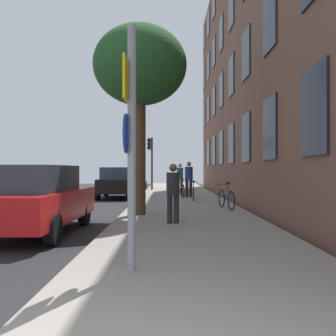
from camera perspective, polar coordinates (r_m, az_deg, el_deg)
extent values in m
plane|color=#332D28|center=(17.40, -9.40, -5.25)|extent=(41.80, 41.80, 0.00)
cube|color=#232326|center=(17.87, -16.08, -5.10)|extent=(7.00, 38.00, 0.01)
cube|color=gray|center=(17.16, 2.24, -5.12)|extent=(4.20, 38.00, 0.12)
cube|color=brown|center=(17.68, 11.14, 16.96)|extent=(0.50, 27.00, 13.50)
cube|color=#1E232D|center=(7.87, 22.27, 8.43)|extent=(0.06, 1.29, 1.81)
cube|color=#1E232D|center=(10.81, 16.00, 6.08)|extent=(0.06, 1.29, 1.81)
cube|color=#1E232D|center=(13.83, 12.47, 4.71)|extent=(0.06, 1.29, 1.81)
cube|color=#1E232D|center=(16.88, 10.21, 3.83)|extent=(0.06, 1.29, 1.81)
cube|color=#1E232D|center=(19.96, 8.66, 3.21)|extent=(0.06, 1.29, 1.81)
cube|color=#1E232D|center=(23.05, 7.52, 2.76)|extent=(0.06, 1.29, 1.81)
cube|color=#1E232D|center=(26.15, 6.65, 2.42)|extent=(0.06, 1.29, 1.81)
cube|color=#1E232D|center=(29.26, 5.96, 2.14)|extent=(0.06, 1.29, 1.81)
cube|color=#1E232D|center=(11.57, 15.99, 21.65)|extent=(0.06, 1.29, 1.81)
cube|color=#1E232D|center=(14.43, 12.46, 17.17)|extent=(0.06, 1.29, 1.81)
cube|color=#1E232D|center=(17.38, 10.21, 14.16)|extent=(0.06, 1.29, 1.81)
cube|color=#1E232D|center=(20.39, 8.65, 12.01)|extent=(0.06, 1.29, 1.81)
cube|color=#1E232D|center=(23.42, 7.51, 10.42)|extent=(0.06, 1.29, 1.81)
cube|color=#1E232D|center=(26.48, 6.64, 9.18)|extent=(0.06, 1.29, 1.81)
cube|color=#1E232D|center=(29.55, 5.96, 8.21)|extent=(0.06, 1.29, 1.81)
cube|color=#1E232D|center=(18.40, 10.20, 23.63)|extent=(0.06, 1.29, 1.81)
cube|color=#1E232D|center=(21.26, 8.65, 20.27)|extent=(0.06, 1.29, 1.81)
cube|color=#1E232D|center=(24.19, 7.51, 17.71)|extent=(0.06, 1.29, 1.81)
cube|color=#1E232D|center=(27.16, 6.64, 15.70)|extent=(0.06, 1.29, 1.81)
cube|color=#1E232D|center=(30.16, 5.96, 14.09)|extent=(0.06, 1.29, 1.81)
cube|color=#1E232D|center=(25.32, 7.51, 24.45)|extent=(0.06, 1.29, 1.81)
cube|color=#1E232D|center=(28.17, 6.64, 21.82)|extent=(0.06, 1.29, 1.81)
cube|color=#1E232D|center=(31.08, 5.96, 19.68)|extent=(0.06, 1.29, 1.81)
cylinder|color=gray|center=(5.11, -5.53, 3.18)|extent=(0.12, 0.12, 3.45)
cube|color=yellow|center=(5.26, -6.41, 13.59)|extent=(0.03, 0.60, 0.60)
cylinder|color=#14339E|center=(5.14, -6.42, 5.43)|extent=(0.03, 0.56, 0.56)
cylinder|color=black|center=(25.17, -2.33, 0.72)|extent=(0.12, 0.12, 3.62)
cube|color=black|center=(25.23, -2.73, 3.81)|extent=(0.20, 0.24, 0.80)
sphere|color=red|center=(25.26, -2.98, 4.40)|extent=(0.16, 0.16, 0.16)
sphere|color=#523707|center=(25.24, -2.98, 3.81)|extent=(0.16, 0.16, 0.16)
sphere|color=#083E11|center=(25.22, -2.98, 3.22)|extent=(0.16, 0.16, 0.16)
cylinder|color=#4C3823|center=(11.39, -4.21, 2.26)|extent=(0.35, 0.35, 3.81)
ellipsoid|color=#235123|center=(11.84, -4.21, 15.87)|extent=(2.94, 2.94, 2.50)
torus|color=black|center=(13.59, 8.69, -4.74)|extent=(0.15, 0.67, 0.68)
torus|color=black|center=(12.60, 10.19, -5.11)|extent=(0.15, 0.67, 0.68)
cylinder|color=#194C99|center=(13.08, 9.41, -4.11)|extent=(0.19, 0.89, 0.04)
cylinder|color=#194C99|center=(12.84, 9.79, -4.56)|extent=(0.13, 0.54, 0.29)
cylinder|color=#194C99|center=(12.92, 9.64, -3.04)|extent=(0.04, 0.04, 0.28)
cube|color=black|center=(12.91, 9.64, -2.33)|extent=(0.10, 0.24, 0.06)
cylinder|color=#4C4C4C|center=(13.56, 8.69, -2.56)|extent=(0.42, 0.10, 0.03)
torus|color=black|center=(16.83, 4.32, -3.94)|extent=(0.09, 0.63, 0.63)
torus|color=black|center=(15.80, 4.30, -4.19)|extent=(0.09, 0.63, 0.63)
cylinder|color=black|center=(16.31, 4.31, -3.46)|extent=(0.11, 0.88, 0.04)
cylinder|color=black|center=(16.05, 4.30, -3.79)|extent=(0.08, 0.53, 0.29)
cylinder|color=black|center=(16.14, 4.31, -2.64)|extent=(0.04, 0.04, 0.28)
cube|color=black|center=(16.13, 4.31, -2.07)|extent=(0.10, 0.24, 0.06)
cylinder|color=#4C4C4C|center=(16.81, 4.32, -2.26)|extent=(0.42, 0.06, 0.03)
torus|color=black|center=(18.82, 2.36, -3.49)|extent=(0.08, 0.66, 0.66)
torus|color=black|center=(17.79, 2.70, -3.69)|extent=(0.08, 0.66, 0.66)
cylinder|color=#C68C19|center=(18.30, 2.53, -3.02)|extent=(0.10, 0.89, 0.04)
cylinder|color=#C68C19|center=(18.04, 2.61, -3.32)|extent=(0.08, 0.54, 0.29)
cylinder|color=#C68C19|center=(18.13, 2.58, -2.26)|extent=(0.04, 0.04, 0.28)
cube|color=black|center=(18.13, 2.58, -1.76)|extent=(0.10, 0.24, 0.06)
cylinder|color=#4C4C4C|center=(18.80, 2.36, -1.94)|extent=(0.42, 0.06, 0.03)
cylinder|color=#26262D|center=(9.51, 0.51, -6.46)|extent=(0.14, 0.14, 0.76)
cylinder|color=#26262D|center=(9.52, 1.55, -6.45)|extent=(0.14, 0.14, 0.76)
cylinder|color=#26262D|center=(9.46, 1.03, -2.43)|extent=(0.42, 0.42, 0.57)
sphere|color=brown|center=(9.46, 1.03, 0.05)|extent=(0.21, 0.21, 0.21)
cylinder|color=#26262D|center=(18.38, 3.23, -3.23)|extent=(0.16, 0.16, 0.88)
cylinder|color=#26262D|center=(18.39, 3.84, -3.23)|extent=(0.16, 0.16, 0.88)
cylinder|color=navy|center=(18.36, 3.54, -0.83)|extent=(0.44, 0.44, 0.66)
sphere|color=#936B4C|center=(18.36, 3.53, 0.65)|extent=(0.24, 0.24, 0.24)
cylinder|color=#26262D|center=(22.04, 1.87, -2.75)|extent=(0.16, 0.16, 0.86)
cylinder|color=#26262D|center=(22.04, 2.38, -2.75)|extent=(0.16, 0.16, 0.86)
cylinder|color=#33594C|center=(22.02, 2.12, -0.79)|extent=(0.43, 0.43, 0.64)
sphere|color=tan|center=(22.02, 2.12, 0.41)|extent=(0.23, 0.23, 0.23)
cube|color=red|center=(9.14, -19.98, -5.58)|extent=(1.95, 4.27, 0.70)
cube|color=#2D3847|center=(8.90, -20.44, -1.53)|extent=(1.61, 2.40, 0.60)
cylinder|color=black|center=(10.73, -21.72, -6.65)|extent=(0.22, 0.64, 0.64)
cylinder|color=black|center=(10.22, -12.86, -6.98)|extent=(0.22, 0.64, 0.64)
cylinder|color=black|center=(7.64, -17.52, -9.30)|extent=(0.22, 0.64, 0.64)
cube|color=black|center=(19.31, -7.89, -2.72)|extent=(1.86, 3.97, 0.70)
cube|color=#384756|center=(19.10, -7.97, -0.80)|extent=(1.52, 2.25, 0.60)
cylinder|color=black|center=(20.69, -9.52, -3.52)|extent=(0.22, 0.64, 0.64)
cylinder|color=black|center=(20.48, -5.25, -3.56)|extent=(0.22, 0.64, 0.64)
cylinder|color=black|center=(18.23, -10.85, -3.98)|extent=(0.22, 0.64, 0.64)
cylinder|color=black|center=(18.00, -6.01, -4.03)|extent=(0.22, 0.64, 0.64)
cube|color=#B7B7BC|center=(26.32, -5.46, -2.04)|extent=(1.94, 4.23, 0.70)
cube|color=#1E232D|center=(26.10, -5.51, -0.63)|extent=(1.61, 2.38, 0.60)
cylinder|color=black|center=(27.76, -6.95, -2.66)|extent=(0.22, 0.64, 0.64)
cylinder|color=black|center=(27.60, -3.41, -2.68)|extent=(0.22, 0.64, 0.64)
cylinder|color=black|center=(25.10, -7.72, -2.93)|extent=(0.22, 0.64, 0.64)
cylinder|color=black|center=(24.92, -3.80, -2.95)|extent=(0.22, 0.64, 0.64)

